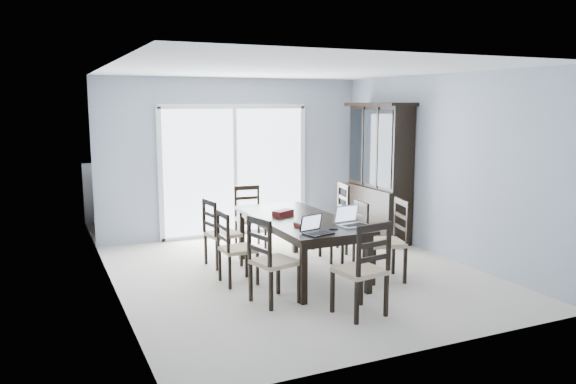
% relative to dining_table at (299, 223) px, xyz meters
% --- Properties ---
extents(floor, '(5.00, 5.00, 0.00)m').
position_rel_dining_table_xyz_m(floor, '(0.00, 0.00, -0.67)').
color(floor, beige).
rests_on(floor, ground).
extents(ceiling, '(5.00, 5.00, 0.00)m').
position_rel_dining_table_xyz_m(ceiling, '(0.00, 0.00, 1.93)').
color(ceiling, white).
rests_on(ceiling, back_wall).
extents(back_wall, '(4.50, 0.02, 2.60)m').
position_rel_dining_table_xyz_m(back_wall, '(0.00, 2.50, 0.63)').
color(back_wall, '#95A1B2').
rests_on(back_wall, floor).
extents(wall_left, '(0.02, 5.00, 2.60)m').
position_rel_dining_table_xyz_m(wall_left, '(-2.25, 0.00, 0.63)').
color(wall_left, '#95A1B2').
rests_on(wall_left, floor).
extents(wall_right, '(0.02, 5.00, 2.60)m').
position_rel_dining_table_xyz_m(wall_right, '(2.25, 0.00, 0.63)').
color(wall_right, '#95A1B2').
rests_on(wall_right, floor).
extents(balcony, '(4.50, 2.00, 0.10)m').
position_rel_dining_table_xyz_m(balcony, '(0.00, 3.50, -0.72)').
color(balcony, gray).
rests_on(balcony, ground).
extents(railing, '(4.50, 0.06, 1.10)m').
position_rel_dining_table_xyz_m(railing, '(0.00, 4.50, -0.12)').
color(railing, '#99999E').
rests_on(railing, balcony).
extents(dining_table, '(1.00, 2.20, 0.75)m').
position_rel_dining_table_xyz_m(dining_table, '(0.00, 0.00, 0.00)').
color(dining_table, black).
rests_on(dining_table, floor).
extents(china_hutch, '(0.50, 1.38, 2.20)m').
position_rel_dining_table_xyz_m(china_hutch, '(2.02, 1.25, 0.40)').
color(china_hutch, black).
rests_on(china_hutch, floor).
extents(sliding_door, '(2.52, 0.05, 2.18)m').
position_rel_dining_table_xyz_m(sliding_door, '(0.00, 2.48, 0.41)').
color(sliding_door, silver).
rests_on(sliding_door, floor).
extents(chair_left_near, '(0.53, 0.52, 1.13)m').
position_rel_dining_table_xyz_m(chair_left_near, '(-0.78, -0.84, -0.07)').
color(chair_left_near, black).
rests_on(chair_left_near, floor).
extents(chair_left_mid, '(0.42, 0.41, 1.05)m').
position_rel_dining_table_xyz_m(chair_left_mid, '(-0.92, -0.01, -0.12)').
color(chair_left_mid, black).
rests_on(chair_left_mid, floor).
extents(chair_left_far, '(0.46, 0.45, 1.06)m').
position_rel_dining_table_xyz_m(chair_left_far, '(-0.85, 0.79, -0.11)').
color(chair_left_far, black).
rests_on(chair_left_far, floor).
extents(chair_right_near, '(0.55, 0.54, 1.17)m').
position_rel_dining_table_xyz_m(chair_right_near, '(0.98, -0.66, -0.05)').
color(chair_right_near, black).
rests_on(chair_right_near, floor).
extents(chair_right_mid, '(0.42, 0.41, 1.02)m').
position_rel_dining_table_xyz_m(chair_right_mid, '(0.85, 0.04, -0.14)').
color(chair_right_mid, black).
rests_on(chair_right_mid, floor).
extents(chair_right_far, '(0.53, 0.52, 1.18)m').
position_rel_dining_table_xyz_m(chair_right_far, '(0.98, 0.79, -0.05)').
color(chair_right_far, black).
rests_on(chair_right_far, floor).
extents(chair_end_near, '(0.50, 0.51, 1.17)m').
position_rel_dining_table_xyz_m(chair_end_near, '(-0.01, -1.61, -0.06)').
color(chair_end_near, black).
rests_on(chair_end_near, floor).
extents(chair_end_far, '(0.44, 0.45, 1.08)m').
position_rel_dining_table_xyz_m(chair_end_far, '(-0.08, 1.63, -0.10)').
color(chair_end_far, black).
rests_on(chair_end_far, floor).
extents(laptop_dark, '(0.35, 0.28, 0.21)m').
position_rel_dining_table_xyz_m(laptop_dark, '(-0.20, -0.92, 0.13)').
color(laptop_dark, black).
rests_on(laptop_dark, dining_table).
extents(laptop_silver, '(0.38, 0.29, 0.24)m').
position_rel_dining_table_xyz_m(laptop_silver, '(0.37, -0.73, 0.13)').
color(laptop_silver, silver).
rests_on(laptop_silver, dining_table).
extents(book_stack, '(0.30, 0.26, 0.04)m').
position_rel_dining_table_xyz_m(book_stack, '(-0.12, -0.46, 0.10)').
color(book_stack, maroon).
rests_on(book_stack, dining_table).
extents(cell_phone, '(0.11, 0.09, 0.01)m').
position_rel_dining_table_xyz_m(cell_phone, '(0.07, -0.78, 0.08)').
color(cell_phone, black).
rests_on(cell_phone, dining_table).
extents(game_box, '(0.31, 0.24, 0.07)m').
position_rel_dining_table_xyz_m(game_box, '(-0.13, 0.21, 0.11)').
color(game_box, '#4A100E').
rests_on(game_box, dining_table).
extents(hot_tub, '(1.94, 1.74, 0.98)m').
position_rel_dining_table_xyz_m(hot_tub, '(-0.84, 3.46, -0.18)').
color(hot_tub, brown).
rests_on(hot_tub, balcony).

